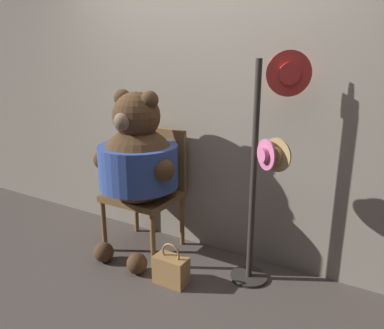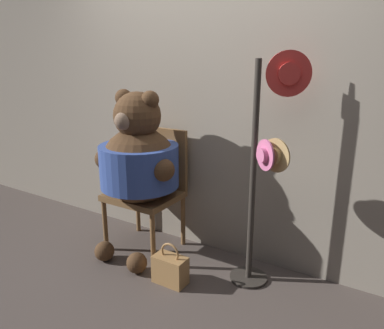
% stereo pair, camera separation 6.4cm
% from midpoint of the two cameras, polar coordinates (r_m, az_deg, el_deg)
% --- Properties ---
extents(ground_plane, '(14.00, 14.00, 0.00)m').
position_cam_midpoint_polar(ground_plane, '(2.99, -3.69, -16.47)').
color(ground_plane, '#4C423D').
extents(wall_back, '(8.00, 0.10, 2.70)m').
position_cam_midpoint_polar(wall_back, '(3.07, 2.86, 11.25)').
color(wall_back, gray).
rests_on(wall_back, ground_plane).
extents(chair, '(0.57, 0.49, 1.03)m').
position_cam_midpoint_polar(chair, '(3.23, -5.89, -2.88)').
color(chair, brown).
rests_on(chair, ground_plane).
extents(teddy_bear, '(0.76, 0.68, 1.37)m').
position_cam_midpoint_polar(teddy_bear, '(3.01, -7.56, 0.56)').
color(teddy_bear, '#4C331E').
rests_on(teddy_bear, ground_plane).
extents(hat_display_rack, '(0.44, 0.33, 1.65)m').
position_cam_midpoint_polar(hat_display_rack, '(2.59, 11.64, -0.68)').
color(hat_display_rack, '#332D28').
rests_on(hat_display_rack, ground_plane).
extents(handbag_on_ground, '(0.25, 0.14, 0.32)m').
position_cam_midpoint_polar(handbag_on_ground, '(2.85, -2.68, -15.62)').
color(handbag_on_ground, '#A87A47').
rests_on(handbag_on_ground, ground_plane).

